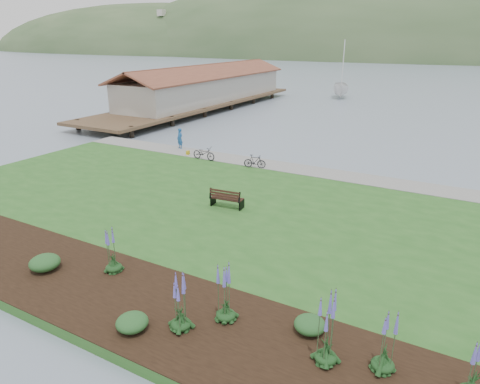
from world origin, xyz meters
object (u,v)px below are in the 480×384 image
at_px(sailboat, 340,98).
at_px(bicycle_a, 204,153).
at_px(person, 180,137).
at_px(park_bench, 226,198).

bearing_deg(sailboat, bicycle_a, -104.32).
xyz_separation_m(person, sailboat, (1.41, 37.90, -1.35)).
relative_size(person, sailboat, 0.07).
relative_size(park_bench, bicycle_a, 0.96).
bearing_deg(sailboat, person, -109.29).
height_order(park_bench, person, person).
bearing_deg(park_bench, bicycle_a, 125.30).
relative_size(bicycle_a, sailboat, 0.07).
bearing_deg(sailboat, park_bench, -97.38).
bearing_deg(bicycle_a, person, 65.16).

